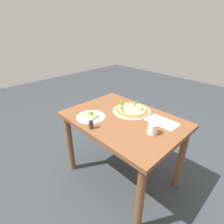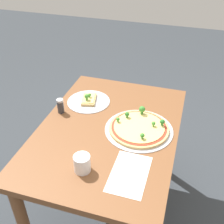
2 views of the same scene
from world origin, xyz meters
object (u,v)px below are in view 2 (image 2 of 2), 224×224
pizza_tray_whole (139,128)px  pizza_tray_slice (89,100)px  condiment_shaker (60,106)px  drinking_cup (82,163)px  dining_table (108,144)px

pizza_tray_whole → pizza_tray_slice: size_ratio=1.40×
pizza_tray_whole → condiment_shaker: size_ratio=4.19×
pizza_tray_whole → drinking_cup: drinking_cup is taller
dining_table → pizza_tray_whole: 0.21m
pizza_tray_slice → condiment_shaker: 0.19m
pizza_tray_whole → pizza_tray_slice: 0.40m
pizza_tray_slice → condiment_shaker: size_ratio=3.00×
pizza_tray_slice → condiment_shaker: (0.15, -0.11, 0.03)m
dining_table → pizza_tray_whole: bearing=103.7°
pizza_tray_whole → condiment_shaker: bearing=-93.2°
dining_table → drinking_cup: bearing=-3.6°
pizza_tray_slice → drinking_cup: size_ratio=3.15×
dining_table → drinking_cup: 0.35m
dining_table → pizza_tray_slice: pizza_tray_slice is taller
drinking_cup → pizza_tray_slice: bearing=-161.9°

